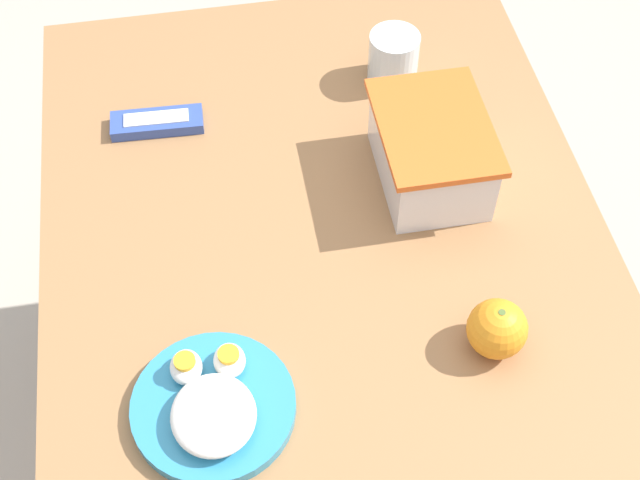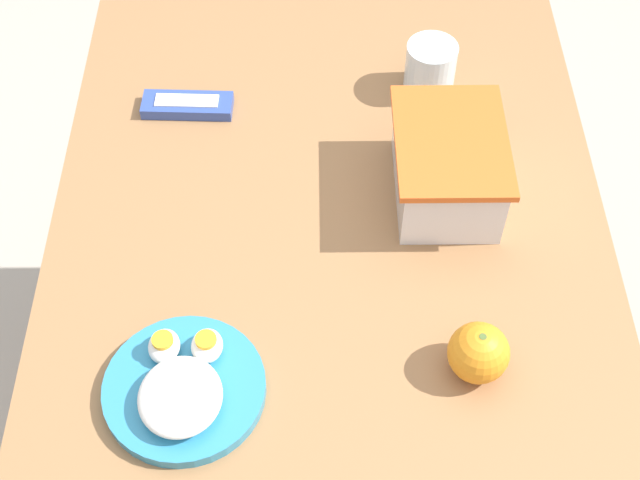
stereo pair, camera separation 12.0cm
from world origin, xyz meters
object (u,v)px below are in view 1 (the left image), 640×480
at_px(orange_fruit, 497,329).
at_px(rice_plate, 213,405).
at_px(food_container, 431,154).
at_px(drinking_glass, 393,58).
at_px(candy_bar, 157,122).

xyz_separation_m(orange_fruit, rice_plate, (0.03, -0.36, -0.02)).
xyz_separation_m(food_container, orange_fruit, (0.29, 0.01, -0.01)).
height_order(orange_fruit, rice_plate, orange_fruit).
bearing_deg(orange_fruit, drinking_glass, -178.19).
relative_size(rice_plate, candy_bar, 1.40).
bearing_deg(drinking_glass, rice_plate, -32.36).
relative_size(food_container, candy_bar, 1.48).
bearing_deg(candy_bar, food_container, 65.89).
height_order(food_container, orange_fruit, food_container).
xyz_separation_m(food_container, drinking_glass, (-0.22, -0.00, -0.01)).
height_order(orange_fruit, drinking_glass, drinking_glass).
xyz_separation_m(candy_bar, drinking_glass, (-0.04, 0.38, 0.03)).
bearing_deg(rice_plate, food_container, 133.06).
bearing_deg(orange_fruit, rice_plate, -84.70).
xyz_separation_m(rice_plate, candy_bar, (-0.50, -0.04, -0.01)).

